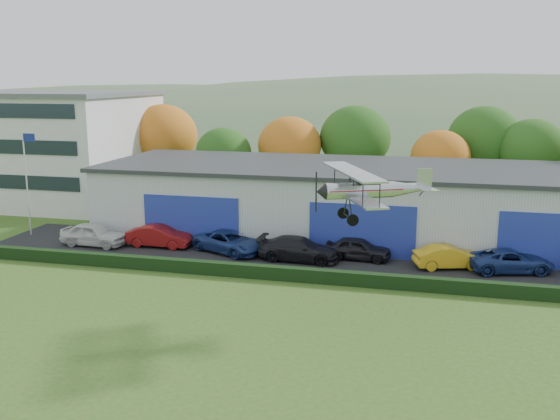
% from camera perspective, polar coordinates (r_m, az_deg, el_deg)
% --- Properties ---
extents(apron, '(48.00, 9.00, 0.05)m').
position_cam_1_polar(apron, '(41.12, 4.50, -4.50)').
color(apron, black).
rests_on(apron, ground).
extents(hedge, '(46.00, 0.60, 0.80)m').
position_cam_1_polar(hedge, '(36.50, 3.29, -6.04)').
color(hedge, black).
rests_on(hedge, ground).
extents(hangar, '(40.60, 12.60, 5.30)m').
position_cam_1_polar(hangar, '(46.99, 8.34, 0.81)').
color(hangar, '#B2B7BC').
rests_on(hangar, ground).
extents(office_block, '(20.60, 15.60, 10.40)m').
position_cam_1_polar(office_block, '(65.02, -21.36, 5.50)').
color(office_block, silver).
rests_on(office_block, ground).
extents(flagpole, '(1.05, 0.10, 8.00)m').
position_cam_1_polar(flagpole, '(49.88, -22.14, 3.18)').
color(flagpole, silver).
rests_on(flagpole, ground).
extents(tree_belt, '(75.70, 13.22, 10.12)m').
position_cam_1_polar(tree_belt, '(59.46, 5.62, 6.11)').
color(tree_belt, '#3D2614').
rests_on(tree_belt, ground).
extents(distant_hills, '(430.00, 196.00, 56.00)m').
position_cam_1_polar(distant_hills, '(160.44, 8.72, 3.06)').
color(distant_hills, '#4C6642').
rests_on(distant_hills, ground).
extents(car_0, '(4.85, 2.18, 1.62)m').
position_cam_1_polar(car_0, '(45.91, -16.69, -2.15)').
color(car_0, silver).
rests_on(car_0, apron).
extents(car_1, '(4.58, 1.62, 1.50)m').
position_cam_1_polar(car_1, '(44.51, -10.98, -2.37)').
color(car_1, maroon).
rests_on(car_1, apron).
extents(car_2, '(5.77, 4.38, 1.46)m').
position_cam_1_polar(car_2, '(42.42, -4.65, -2.93)').
color(car_2, navy).
rests_on(car_2, apron).
extents(car_3, '(5.36, 2.28, 1.54)m').
position_cam_1_polar(car_3, '(40.46, 1.75, -3.57)').
color(car_3, black).
rests_on(car_3, apron).
extents(car_4, '(4.37, 2.02, 1.45)m').
position_cam_1_polar(car_4, '(41.01, 7.17, -3.52)').
color(car_4, black).
rests_on(car_4, apron).
extents(car_5, '(4.59, 2.75, 1.43)m').
position_cam_1_polar(car_5, '(40.26, 15.22, -4.17)').
color(car_5, gold).
rests_on(car_5, apron).
extents(car_6, '(5.46, 3.49, 1.40)m').
position_cam_1_polar(car_6, '(40.66, 20.37, -4.37)').
color(car_6, navy).
rests_on(car_6, apron).
extents(biplane, '(6.05, 6.57, 2.52)m').
position_cam_1_polar(biplane, '(30.39, 8.17, 1.98)').
color(biplane, silver).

